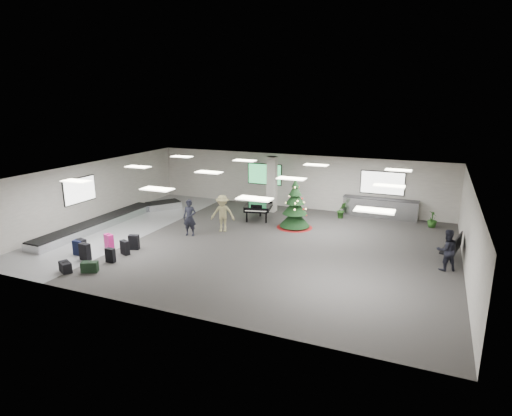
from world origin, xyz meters
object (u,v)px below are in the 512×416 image
at_px(grand_piano, 258,207).
at_px(bench, 454,246).
at_px(service_counter, 380,208).
at_px(traveler_bench, 447,250).
at_px(traveler_b, 223,213).
at_px(pink_suitcase, 109,242).
at_px(traveler_a, 190,218).
at_px(christmas_tree, 295,210).
at_px(baggage_carousel, 112,220).
at_px(potted_plant_right, 432,219).
at_px(potted_plant_left, 341,210).

bearing_deg(grand_piano, bench, -26.13).
relative_size(service_counter, traveler_bench, 2.47).
bearing_deg(service_counter, traveler_b, -140.78).
height_order(service_counter, traveler_b, traveler_b).
bearing_deg(pink_suitcase, service_counter, 62.90).
height_order(pink_suitcase, traveler_a, traveler_a).
distance_m(christmas_tree, traveler_b, 3.68).
bearing_deg(pink_suitcase, baggage_carousel, 148.30).
height_order(baggage_carousel, bench, bench).
height_order(bench, traveler_bench, traveler_bench).
xyz_separation_m(pink_suitcase, potted_plant_right, (13.04, 9.00, 0.09)).
height_order(service_counter, grand_piano, service_counter).
relative_size(traveler_b, potted_plant_right, 2.16).
bearing_deg(pink_suitcase, christmas_tree, 62.83).
relative_size(baggage_carousel, service_counter, 2.40).
bearing_deg(traveler_b, pink_suitcase, -143.52).
height_order(pink_suitcase, christmas_tree, christmas_tree).
height_order(traveler_a, potted_plant_left, traveler_a).
xyz_separation_m(christmas_tree, potted_plant_right, (6.50, 2.77, -0.47)).
xyz_separation_m(pink_suitcase, traveler_bench, (13.61, 3.20, 0.48)).
relative_size(grand_piano, traveler_b, 1.07).
height_order(traveler_a, potted_plant_right, traveler_a).
relative_size(traveler_a, potted_plant_right, 2.08).
distance_m(grand_piano, bench, 9.92).
bearing_deg(traveler_b, traveler_bench, -20.34).
distance_m(pink_suitcase, potted_plant_right, 15.84).
relative_size(grand_piano, potted_plant_left, 2.17).
xyz_separation_m(bench, potted_plant_right, (-0.88, 4.50, -0.17)).
distance_m(baggage_carousel, traveler_a, 4.87).
height_order(pink_suitcase, potted_plant_right, potted_plant_right).
relative_size(service_counter, potted_plant_left, 4.48).
distance_m(baggage_carousel, service_counter, 14.50).
height_order(christmas_tree, bench, christmas_tree).
xyz_separation_m(service_counter, traveler_bench, (3.30, -6.65, 0.27)).
relative_size(pink_suitcase, traveler_bench, 0.42).
relative_size(pink_suitcase, potted_plant_right, 0.81).
relative_size(grand_piano, traveler_a, 1.10).
bearing_deg(grand_piano, service_counter, 14.02).
distance_m(christmas_tree, traveler_a, 5.32).
bearing_deg(potted_plant_left, grand_piano, -153.12).
relative_size(service_counter, grand_piano, 2.06).
bearing_deg(traveler_bench, potted_plant_left, -75.17).
relative_size(traveler_bench, potted_plant_right, 1.92).
bearing_deg(traveler_a, potted_plant_left, 34.00).
height_order(baggage_carousel, potted_plant_left, potted_plant_left).
bearing_deg(service_counter, christmas_tree, -136.20).
height_order(traveler_bench, potted_plant_right, traveler_bench).
relative_size(baggage_carousel, traveler_a, 5.46).
distance_m(service_counter, potted_plant_left, 2.15).
distance_m(baggage_carousel, bench, 16.52).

